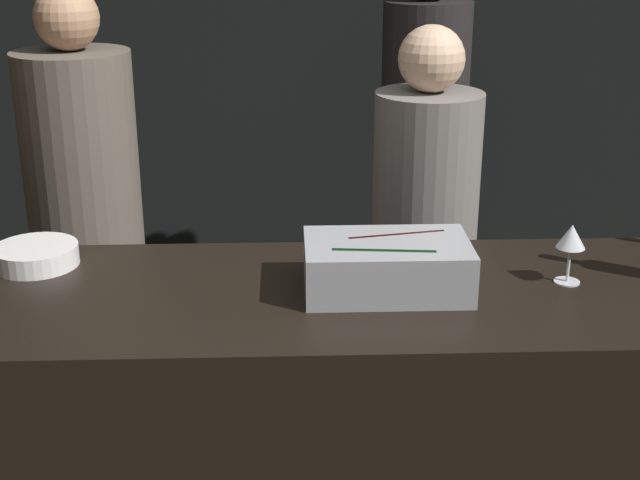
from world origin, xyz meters
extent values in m
cube|color=black|center=(0.00, 2.74, 1.40)|extent=(6.40, 0.06, 2.80)
cube|color=black|center=(0.00, 0.34, 0.54)|extent=(2.57, 0.68, 1.07)
cube|color=#9EA0A5|center=(0.16, 0.34, 1.14)|extent=(0.40, 0.25, 0.13)
cylinder|color=black|center=(0.15, 0.28, 1.17)|extent=(0.25, 0.09, 0.07)
cylinder|color=black|center=(0.15, 0.34, 1.17)|extent=(0.25, 0.10, 0.06)
cylinder|color=black|center=(0.19, 0.39, 1.17)|extent=(0.26, 0.11, 0.06)
cylinder|color=white|center=(-0.74, 0.53, 1.10)|extent=(0.22, 0.22, 0.05)
cylinder|color=gray|center=(-0.74, 0.53, 1.12)|extent=(0.18, 0.18, 0.01)
cylinder|color=silver|center=(0.62, 0.37, 1.08)|extent=(0.06, 0.06, 0.00)
cylinder|color=silver|center=(0.62, 0.37, 1.12)|extent=(0.01, 0.01, 0.09)
cone|color=silver|center=(0.62, 0.37, 1.20)|extent=(0.07, 0.07, 0.06)
cube|color=black|center=(0.48, 1.88, 0.42)|extent=(0.26, 0.19, 0.85)
cylinder|color=black|center=(0.48, 1.88, 1.23)|extent=(0.35, 0.35, 0.77)
cube|color=black|center=(0.37, 1.10, 0.37)|extent=(0.26, 0.19, 0.73)
cylinder|color=slate|center=(0.37, 1.10, 1.07)|extent=(0.35, 0.35, 0.68)
sphere|color=beige|center=(0.37, 1.10, 1.52)|extent=(0.21, 0.21, 0.21)
cube|color=black|center=(-0.78, 1.28, 0.40)|extent=(0.29, 0.21, 0.79)
cylinder|color=#60564C|center=(-0.78, 1.28, 1.16)|extent=(0.39, 0.39, 0.73)
sphere|color=tan|center=(-0.78, 1.28, 1.63)|extent=(0.21, 0.21, 0.21)
camera|label=1|loc=(-0.08, -1.66, 1.96)|focal=50.00mm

